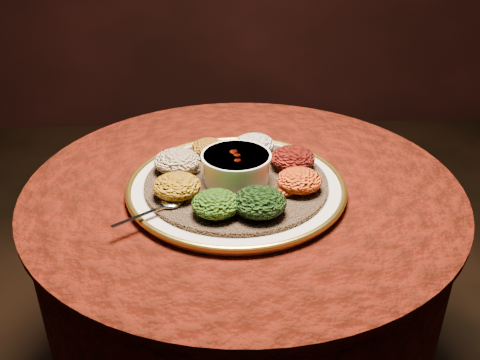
{
  "coord_description": "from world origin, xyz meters",
  "views": [
    {
      "loc": [
        -0.05,
        -1.02,
        1.33
      ],
      "look_at": [
        -0.01,
        -0.03,
        0.76
      ],
      "focal_mm": 40.0,
      "sensor_mm": 36.0,
      "label": 1
    }
  ],
  "objects": [
    {
      "name": "portion_kik",
      "position": [
        -0.14,
        -0.1,
        0.79
      ],
      "size": [
        0.1,
        0.09,
        0.05
      ],
      "primitive_type": "ellipsoid",
      "color": "#C27D11",
      "rests_on": "injera"
    },
    {
      "name": "injera",
      "position": [
        -0.02,
        -0.04,
        0.76
      ],
      "size": [
        0.4,
        0.4,
        0.01
      ],
      "primitive_type": "cylinder",
      "rotation": [
        0.0,
        0.0,
        -0.03
      ],
      "color": "brown",
      "rests_on": "platter"
    },
    {
      "name": "portion_timatim",
      "position": [
        -0.14,
        0.01,
        0.79
      ],
      "size": [
        0.1,
        0.1,
        0.05
      ],
      "primitive_type": "ellipsoid",
      "color": "maroon",
      "rests_on": "injera"
    },
    {
      "name": "spoon",
      "position": [
        -0.16,
        -0.14,
        0.77
      ],
      "size": [
        0.13,
        0.09,
        0.01
      ],
      "rotation": [
        0.0,
        0.0,
        -2.51
      ],
      "color": "silver",
      "rests_on": "injera"
    },
    {
      "name": "stew_bowl",
      "position": [
        -0.02,
        -0.04,
        0.8
      ],
      "size": [
        0.15,
        0.15,
        0.06
      ],
      "color": "silver",
      "rests_on": "injera"
    },
    {
      "name": "portion_ayib",
      "position": [
        0.03,
        0.09,
        0.78
      ],
      "size": [
        0.09,
        0.09,
        0.04
      ],
      "primitive_type": "ellipsoid",
      "color": "silver",
      "rests_on": "injera"
    },
    {
      "name": "platter",
      "position": [
        -0.02,
        -0.04,
        0.75
      ],
      "size": [
        0.57,
        0.57,
        0.02
      ],
      "rotation": [
        0.0,
        0.0,
        -0.34
      ],
      "color": "beige",
      "rests_on": "table"
    },
    {
      "name": "portion_gomen",
      "position": [
        0.02,
        -0.17,
        0.79
      ],
      "size": [
        0.1,
        0.1,
        0.05
      ],
      "primitive_type": "ellipsoid",
      "color": "black",
      "rests_on": "injera"
    },
    {
      "name": "portion_tikil",
      "position": [
        0.11,
        -0.08,
        0.78
      ],
      "size": [
        0.09,
        0.09,
        0.04
      ],
      "primitive_type": "ellipsoid",
      "color": "#A8610E",
      "rests_on": "injera"
    },
    {
      "name": "portion_kitfo",
      "position": [
        0.11,
        0.01,
        0.79
      ],
      "size": [
        0.1,
        0.09,
        0.05
      ],
      "primitive_type": "ellipsoid",
      "color": "black",
      "rests_on": "injera"
    },
    {
      "name": "portion_shiro",
      "position": [
        -0.08,
        0.08,
        0.78
      ],
      "size": [
        0.08,
        0.08,
        0.04
      ],
      "primitive_type": "ellipsoid",
      "color": "#9D5213",
      "rests_on": "injera"
    },
    {
      "name": "portion_mixveg",
      "position": [
        -0.06,
        -0.17,
        0.78
      ],
      "size": [
        0.09,
        0.09,
        0.05
      ],
      "primitive_type": "ellipsoid",
      "color": "#AD470B",
      "rests_on": "injera"
    },
    {
      "name": "table",
      "position": [
        0.0,
        0.0,
        0.55
      ],
      "size": [
        0.96,
        0.96,
        0.73
      ],
      "color": "black",
      "rests_on": "ground"
    }
  ]
}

